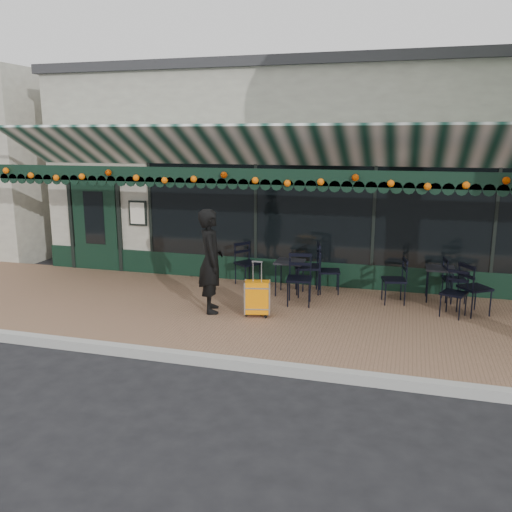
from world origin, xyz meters
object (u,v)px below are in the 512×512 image
(chair_a_front, at_px, (454,294))
(chair_a_extra, at_px, (475,288))
(woman, at_px, (211,261))
(chair_a_left, at_px, (394,280))
(cafe_table_b, at_px, (290,264))
(chair_solo, at_px, (248,264))
(chair_b_left, at_px, (307,267))
(chair_b_front, at_px, (299,280))
(chair_a_right, at_px, (454,280))
(chair_b_right, at_px, (329,272))
(suitcase, at_px, (257,298))
(cafe_table_a, at_px, (440,271))

(chair_a_front, distance_m, chair_a_extra, 0.41)
(woman, distance_m, chair_a_left, 3.38)
(cafe_table_b, xyz_separation_m, chair_solo, (-0.99, 0.45, -0.15))
(chair_a_front, distance_m, chair_solo, 4.08)
(chair_b_left, bearing_deg, chair_b_front, -13.91)
(chair_a_right, distance_m, chair_b_right, 2.31)
(chair_a_extra, bearing_deg, cafe_table_b, 50.76)
(chair_b_right, bearing_deg, chair_b_left, 92.84)
(suitcase, relative_size, chair_b_front, 1.02)
(chair_a_front, xyz_separation_m, chair_a_extra, (0.35, 0.21, 0.06))
(chair_b_left, relative_size, chair_solo, 1.15)
(chair_b_front, bearing_deg, chair_b_left, 82.97)
(chair_b_right, relative_size, chair_solo, 0.96)
(chair_b_left, distance_m, chair_b_right, 0.44)
(chair_a_right, relative_size, chair_a_front, 1.04)
(chair_b_front, bearing_deg, cafe_table_a, 13.69)
(chair_b_left, bearing_deg, suitcase, -32.83)
(chair_a_front, bearing_deg, cafe_table_b, -168.15)
(woman, xyz_separation_m, chair_a_extra, (4.40, 1.07, -0.44))
(chair_solo, bearing_deg, chair_b_front, -91.75)
(chair_a_front, bearing_deg, chair_a_left, 175.32)
(chair_a_extra, relative_size, chair_b_right, 1.08)
(chair_a_extra, bearing_deg, woman, 70.21)
(chair_a_front, height_order, chair_b_right, chair_b_right)
(chair_a_right, relative_size, chair_a_extra, 0.90)
(suitcase, relative_size, chair_a_right, 1.16)
(woman, xyz_separation_m, suitcase, (0.84, -0.04, -0.58))
(chair_a_left, xyz_separation_m, chair_a_right, (1.07, 0.42, -0.01))
(chair_a_front, bearing_deg, chair_a_right, 108.08)
(woman, distance_m, chair_a_right, 4.52)
(chair_a_extra, distance_m, chair_b_front, 3.01)
(chair_solo, bearing_deg, cafe_table_a, -54.19)
(suitcase, height_order, cafe_table_a, suitcase)
(cafe_table_a, height_order, chair_a_front, chair_a_front)
(suitcase, relative_size, chair_b_right, 1.12)
(woman, bearing_deg, chair_a_left, -89.20)
(chair_a_left, bearing_deg, chair_a_front, 50.71)
(chair_a_right, height_order, chair_solo, chair_solo)
(woman, relative_size, cafe_table_a, 2.87)
(chair_a_extra, xyz_separation_m, chair_solo, (-4.30, 0.78, -0.02))
(chair_a_front, relative_size, chair_a_extra, 0.86)
(suitcase, distance_m, cafe_table_b, 1.49)
(cafe_table_a, distance_m, chair_a_extra, 0.88)
(chair_b_left, relative_size, chair_b_front, 1.08)
(chair_a_front, xyz_separation_m, chair_solo, (-3.95, 0.99, 0.04))
(woman, distance_m, chair_b_left, 2.17)
(woman, xyz_separation_m, chair_b_left, (1.39, 1.61, -0.40))
(cafe_table_b, relative_size, chair_b_front, 0.71)
(chair_a_extra, distance_m, chair_solo, 4.37)
(cafe_table_b, bearing_deg, chair_b_right, 23.33)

